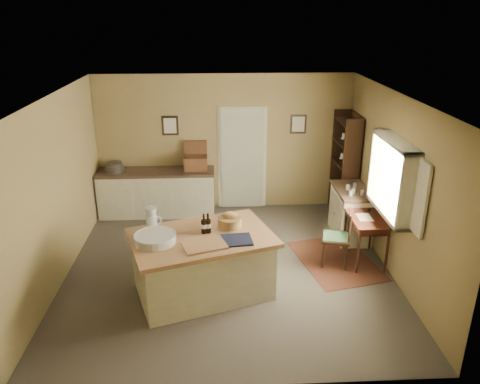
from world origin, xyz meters
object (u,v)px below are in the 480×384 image
object	(u,v)px
work_island	(202,263)
sideboard	(157,191)
writing_desk	(367,223)
desk_chair	(336,238)
right_cabinet	(351,213)
shelving_unit	(347,166)

from	to	relation	value
work_island	sideboard	world-z (taller)	work_island
writing_desk	sideboard	bearing A→B (deg)	149.79
desk_chair	writing_desk	bearing A→B (deg)	25.40
sideboard	right_cabinet	xyz separation A→B (m)	(3.54, -1.19, -0.02)
right_cabinet	shelving_unit	distance (m)	1.14
sideboard	desk_chair	distance (m)	3.72
sideboard	writing_desk	size ratio (longest dim) A/B	2.63
sideboard	shelving_unit	world-z (taller)	shelving_unit
shelving_unit	sideboard	bearing A→B (deg)	176.90
writing_desk	right_cabinet	world-z (taller)	right_cabinet
desk_chair	shelving_unit	world-z (taller)	shelving_unit
shelving_unit	writing_desk	bearing A→B (deg)	-94.70
desk_chair	shelving_unit	xyz separation A→B (m)	(0.66, 1.96, 0.54)
work_island	shelving_unit	world-z (taller)	shelving_unit
work_island	desk_chair	world-z (taller)	work_island
sideboard	writing_desk	world-z (taller)	sideboard
desk_chair	work_island	bearing A→B (deg)	-147.01
work_island	shelving_unit	bearing A→B (deg)	25.97
desk_chair	right_cabinet	size ratio (longest dim) A/B	0.90
work_island	shelving_unit	xyz separation A→B (m)	(2.75, 2.66, 0.52)
work_island	desk_chair	xyz separation A→B (m)	(2.09, 0.70, -0.02)
sideboard	shelving_unit	bearing A→B (deg)	-3.10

